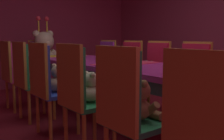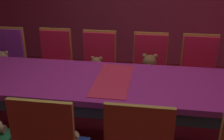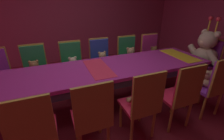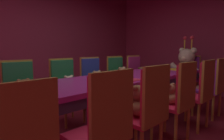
# 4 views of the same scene
# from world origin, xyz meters

# --- Properties ---
(banquet_table) EXTENTS (0.90, 3.72, 0.75)m
(banquet_table) POSITION_xyz_m (0.00, 0.00, 0.66)
(banquet_table) COLOR #B22D8C
(banquet_table) RESTS_ON ground_plane
(teddy_left_3) EXTENTS (0.25, 0.32, 0.30)m
(teddy_left_3) POSITION_xyz_m (-0.69, 0.30, 0.59)
(teddy_left_3) COLOR tan
(teddy_left_3) RESTS_ON chair_left_3
(chair_right_1) EXTENTS (0.42, 0.41, 0.98)m
(chair_right_1) POSITION_xyz_m (0.81, -0.89, 0.60)
(chair_right_1) COLOR red
(chair_right_1) RESTS_ON ground_plane
(chair_right_2) EXTENTS (0.42, 0.41, 0.98)m
(chair_right_2) POSITION_xyz_m (0.81, -0.32, 0.60)
(chair_right_2) COLOR red
(chair_right_2) RESTS_ON ground_plane
(teddy_right_2) EXTENTS (0.27, 0.34, 0.33)m
(teddy_right_2) POSITION_xyz_m (0.66, -0.32, 0.60)
(teddy_right_2) COLOR olive
(teddy_right_2) RESTS_ON chair_right_2
(chair_right_3) EXTENTS (0.42, 0.41, 0.98)m
(chair_right_3) POSITION_xyz_m (0.81, 0.31, 0.60)
(chair_right_3) COLOR red
(chair_right_3) RESTS_ON ground_plane
(teddy_right_3) EXTENTS (0.21, 0.27, 0.26)m
(teddy_right_3) POSITION_xyz_m (0.67, 0.31, 0.57)
(teddy_right_3) COLOR #9E7247
(teddy_right_3) RESTS_ON chair_right_3
(chair_right_4) EXTENTS (0.42, 0.41, 0.98)m
(chair_right_4) POSITION_xyz_m (0.84, 0.88, 0.60)
(chair_right_4) COLOR red
(chair_right_4) RESTS_ON ground_plane
(chair_right_5) EXTENTS (0.42, 0.41, 0.98)m
(chair_right_5) POSITION_xyz_m (0.82, 1.51, 0.60)
(chair_right_5) COLOR purple
(chair_right_5) RESTS_ON ground_plane
(teddy_right_5) EXTENTS (0.22, 0.29, 0.27)m
(teddy_right_5) POSITION_xyz_m (0.68, 1.51, 0.57)
(teddy_right_5) COLOR tan
(teddy_right_5) RESTS_ON chair_right_5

